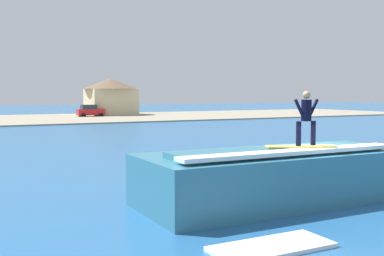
{
  "coord_description": "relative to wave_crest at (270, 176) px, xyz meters",
  "views": [
    {
      "loc": [
        -10.64,
        -11.38,
        3.5
      ],
      "look_at": [
        -1.55,
        6.14,
        2.03
      ],
      "focal_mm": 43.69,
      "sensor_mm": 36.0,
      "label": 1
    }
  ],
  "objects": [
    {
      "name": "car_far_shore",
      "position": [
        9.1,
        55.35,
        0.09
      ],
      "size": [
        3.93,
        2.02,
        1.86
      ],
      "color": "red",
      "rests_on": "ground_plane"
    },
    {
      "name": "wave_crest",
      "position": [
        0.0,
        0.0,
        0.0
      ],
      "size": [
        8.49,
        3.59,
        1.81
      ],
      "color": "teal",
      "rests_on": "ground_plane"
    },
    {
      "name": "house_gabled_white",
      "position": [
        13.39,
        59.05,
        2.38
      ],
      "size": [
        8.69,
        8.69,
        5.83
      ],
      "color": "beige",
      "rests_on": "ground_plane"
    },
    {
      "name": "ground_plane",
      "position": [
        1.55,
        -0.65,
        -0.85
      ],
      "size": [
        260.0,
        260.0,
        0.0
      ],
      "primitive_type": "plane",
      "color": "#255C93"
    },
    {
      "name": "whitewater_patch",
      "position": [
        -2.77,
        -3.74,
        -0.8
      ],
      "size": [
        2.84,
        1.2,
        0.1
      ],
      "color": "white",
      "rests_on": "ground_plane"
    },
    {
      "name": "surfer",
      "position": [
        0.76,
        -0.78,
        1.97
      ],
      "size": [
        0.96,
        0.32,
        1.71
      ],
      "color": "black",
      "rests_on": "surfboard"
    },
    {
      "name": "shoreline_bank",
      "position": [
        1.55,
        52.95,
        -0.78
      ],
      "size": [
        120.0,
        25.19,
        0.15
      ],
      "color": "gray",
      "rests_on": "ground_plane"
    },
    {
      "name": "surfboard",
      "position": [
        0.63,
        -0.72,
        0.99
      ],
      "size": [
        2.2,
        1.28,
        0.06
      ],
      "color": "#EAD159",
      "rests_on": "wave_crest"
    }
  ]
}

